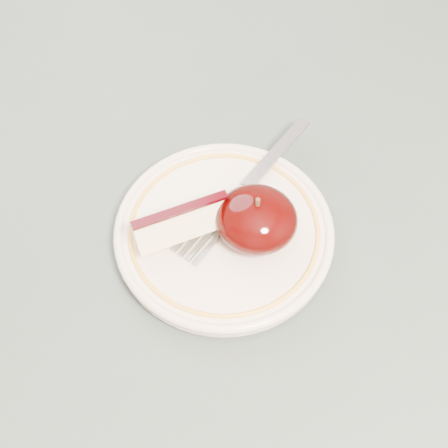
% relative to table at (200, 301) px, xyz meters
% --- Properties ---
extents(table, '(0.90, 0.90, 0.75)m').
position_rel_table_xyz_m(table, '(0.00, 0.00, 0.00)').
color(table, brown).
rests_on(table, ground).
extents(plate, '(0.20, 0.20, 0.02)m').
position_rel_table_xyz_m(plate, '(0.02, 0.03, 0.10)').
color(plate, '#EDE6C7').
rests_on(plate, table).
extents(apple_half, '(0.07, 0.07, 0.05)m').
position_rel_table_xyz_m(apple_half, '(0.05, 0.03, 0.13)').
color(apple_half, black).
rests_on(apple_half, plate).
extents(apple_wedge, '(0.09, 0.08, 0.04)m').
position_rel_table_xyz_m(apple_wedge, '(-0.02, 0.01, 0.12)').
color(apple_wedge, beige).
rests_on(apple_wedge, plate).
extents(fork, '(0.09, 0.19, 0.00)m').
position_rel_table_xyz_m(fork, '(0.03, 0.07, 0.11)').
color(fork, '#95989D').
rests_on(fork, plate).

